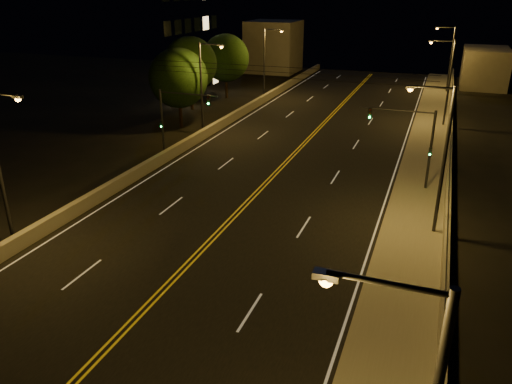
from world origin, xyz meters
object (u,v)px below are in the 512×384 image
(streetlight_2, at_px, (447,78))
(streetlight_4, at_px, (1,159))
(traffic_signal_left, at_px, (173,117))
(traffic_signal_right, at_px, (416,140))
(streetlight_5, at_px, (204,82))
(tree_0, at_px, (179,78))
(streetlight_3, at_px, (449,55))
(tree_1, at_px, (190,64))
(streetlight_6, at_px, (267,58))
(streetlight_1, at_px, (440,152))
(tree_2, at_px, (226,58))

(streetlight_2, height_order, streetlight_4, same)
(streetlight_2, relative_size, traffic_signal_left, 1.49)
(traffic_signal_right, bearing_deg, streetlight_5, 157.74)
(traffic_signal_right, distance_m, tree_0, 25.12)
(streetlight_3, relative_size, tree_1, 1.04)
(streetlight_4, xyz_separation_m, traffic_signal_right, (19.87, 16.00, -1.32))
(streetlight_2, relative_size, streetlight_6, 1.00)
(streetlight_1, height_order, streetlight_6, same)
(streetlight_5, bearing_deg, streetlight_2, 26.38)
(streetlight_2, distance_m, traffic_signal_right, 18.87)
(streetlight_4, relative_size, tree_0, 1.09)
(streetlight_1, relative_size, traffic_signal_right, 1.49)
(streetlight_4, bearing_deg, streetlight_1, 23.22)
(traffic_signal_right, bearing_deg, streetlight_4, -141.16)
(streetlight_1, bearing_deg, tree_0, 146.80)
(streetlight_1, distance_m, tree_0, 29.63)
(streetlight_3, distance_m, streetlight_5, 36.25)
(traffic_signal_right, relative_size, traffic_signal_left, 1.00)
(streetlight_1, xyz_separation_m, streetlight_6, (-21.42, 32.86, 0.00))
(streetlight_4, distance_m, streetlight_6, 42.05)
(streetlight_1, distance_m, streetlight_3, 44.20)
(tree_1, bearing_deg, streetlight_4, -79.63)
(streetlight_3, xyz_separation_m, streetlight_4, (-21.42, -53.39, 0.00))
(streetlight_6, relative_size, traffic_signal_right, 1.49)
(streetlight_2, bearing_deg, tree_0, -159.34)
(streetlight_5, bearing_deg, streetlight_1, -34.92)
(traffic_signal_left, distance_m, tree_2, 25.22)
(streetlight_3, xyz_separation_m, tree_0, (-24.79, -27.97, -0.03))
(streetlight_3, xyz_separation_m, tree_2, (-26.29, -12.92, 0.01))
(streetlight_1, relative_size, traffic_signal_left, 1.49)
(streetlight_2, bearing_deg, streetlight_4, -121.64)
(traffic_signal_left, relative_size, tree_0, 0.73)
(streetlight_4, bearing_deg, streetlight_3, 68.14)
(tree_1, relative_size, tree_2, 1.04)
(streetlight_1, bearing_deg, streetlight_3, 90.00)
(streetlight_2, bearing_deg, tree_2, 167.76)
(streetlight_3, height_order, tree_2, streetlight_3)
(tree_1, bearing_deg, tree_2, 80.93)
(streetlight_3, distance_m, traffic_signal_left, 42.55)
(tree_0, distance_m, tree_1, 8.13)
(traffic_signal_right, bearing_deg, tree_1, 146.63)
(streetlight_6, relative_size, tree_2, 1.08)
(tree_1, bearing_deg, traffic_signal_left, -67.15)
(streetlight_3, height_order, streetlight_5, same)
(streetlight_5, bearing_deg, tree_1, 124.09)
(tree_1, bearing_deg, traffic_signal_right, -33.37)
(streetlight_3, bearing_deg, streetlight_1, -90.00)
(tree_2, bearing_deg, streetlight_6, 18.04)
(streetlight_6, bearing_deg, tree_1, -124.02)
(traffic_signal_right, height_order, traffic_signal_left, same)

